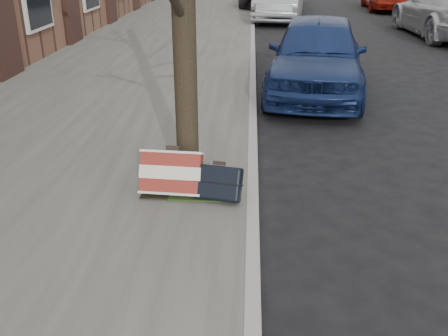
# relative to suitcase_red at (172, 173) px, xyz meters

# --- Properties ---
(ground) EXTENTS (120.00, 120.00, 0.00)m
(ground) POSITION_rel_suitcase_red_xyz_m (2.10, -0.92, -0.36)
(ground) COLOR black
(ground) RESTS_ON ground
(near_sidewalk) EXTENTS (5.00, 70.00, 0.12)m
(near_sidewalk) POSITION_rel_suitcase_red_xyz_m (-1.60, 14.08, -0.30)
(near_sidewalk) COLOR slate
(near_sidewalk) RESTS_ON ground
(dirt_patch) EXTENTS (0.85, 0.85, 0.02)m
(dirt_patch) POSITION_rel_suitcase_red_xyz_m (0.10, 0.28, -0.24)
(dirt_patch) COLOR black
(dirt_patch) RESTS_ON near_sidewalk
(suitcase_red) EXTENTS (0.65, 0.39, 0.49)m
(suitcase_red) POSITION_rel_suitcase_red_xyz_m (0.00, 0.00, 0.00)
(suitcase_red) COLOR maroon
(suitcase_red) RESTS_ON near_sidewalk
(suitcase_navy) EXTENTS (0.55, 0.39, 0.39)m
(suitcase_navy) POSITION_rel_suitcase_red_xyz_m (0.49, -0.10, -0.05)
(suitcase_navy) COLOR black
(suitcase_navy) RESTS_ON near_sidewalk
(car_near_front) EXTENTS (2.27, 4.37, 1.42)m
(car_near_front) POSITION_rel_suitcase_red_xyz_m (2.02, 4.62, 0.35)
(car_near_front) COLOR navy
(car_near_front) RESTS_ON ground
(car_near_mid) EXTENTS (2.14, 4.67, 1.49)m
(car_near_mid) POSITION_rel_suitcase_red_xyz_m (1.83, 14.80, 0.38)
(car_near_mid) COLOR #AFB3B8
(car_near_mid) RESTS_ON ground
(car_far_front) EXTENTS (2.26, 5.27, 1.51)m
(car_far_front) POSITION_rel_suitcase_red_xyz_m (6.69, 11.27, 0.39)
(car_far_front) COLOR #A7AAAE
(car_far_front) RESTS_ON ground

